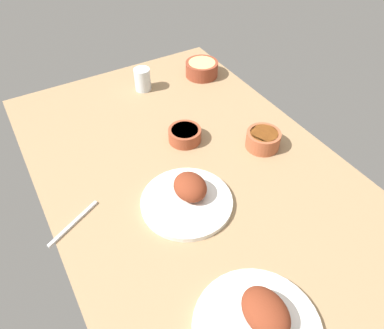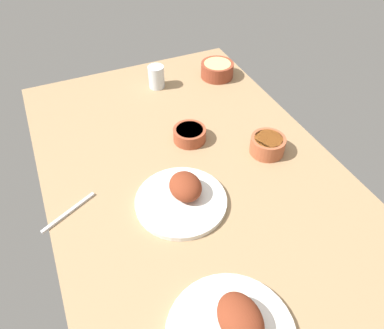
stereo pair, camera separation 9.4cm
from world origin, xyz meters
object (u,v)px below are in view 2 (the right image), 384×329
(bowl_sauce, at_px, (190,134))
(water_tumbler, at_px, (156,77))
(bowl_soup, at_px, (268,144))
(fork_loose, at_px, (69,212))
(plate_center_main, at_px, (183,196))
(plate_near_viewer, at_px, (234,329))
(bowl_pasta, at_px, (217,69))

(bowl_sauce, relative_size, water_tumbler, 1.24)
(bowl_soup, distance_m, fork_loose, 0.65)
(bowl_soup, relative_size, bowl_sauce, 1.02)
(fork_loose, bearing_deg, plate_center_main, 136.97)
(plate_center_main, relative_size, bowl_soup, 2.33)
(plate_center_main, distance_m, bowl_sauce, 0.28)
(bowl_soup, bearing_deg, fork_loose, -90.27)
(plate_near_viewer, relative_size, water_tumbler, 3.15)
(plate_near_viewer, xyz_separation_m, bowl_soup, (-0.48, 0.38, 0.01))
(bowl_soup, height_order, water_tumbler, water_tumbler)
(bowl_pasta, bearing_deg, water_tumbler, -96.09)
(bowl_sauce, relative_size, fork_loose, 0.62)
(bowl_soup, height_order, bowl_sauce, bowl_soup)
(bowl_soup, bearing_deg, plate_near_viewer, -38.75)
(plate_near_viewer, xyz_separation_m, bowl_pasta, (-0.97, 0.45, 0.01))
(plate_center_main, relative_size, bowl_sauce, 2.37)
(water_tumbler, bearing_deg, bowl_soup, 20.57)
(plate_near_viewer, xyz_separation_m, bowl_sauce, (-0.64, 0.17, 0.00))
(bowl_soup, bearing_deg, bowl_pasta, 172.65)
(plate_center_main, xyz_separation_m, fork_loose, (-0.09, -0.31, -0.02))
(plate_center_main, relative_size, bowl_pasta, 1.94)
(bowl_sauce, xyz_separation_m, fork_loose, (0.16, -0.44, -0.02))
(bowl_sauce, bearing_deg, fork_loose, -70.38)
(plate_near_viewer, distance_m, bowl_sauce, 0.66)
(bowl_sauce, distance_m, water_tumbler, 0.36)
(bowl_pasta, xyz_separation_m, bowl_sauce, (0.34, -0.27, -0.01))
(bowl_soup, relative_size, water_tumbler, 1.26)
(bowl_pasta, bearing_deg, bowl_soup, -7.35)
(plate_near_viewer, bearing_deg, bowl_soup, 141.25)
(plate_near_viewer, distance_m, fork_loose, 0.55)
(bowl_sauce, bearing_deg, water_tumbler, 178.04)
(plate_near_viewer, height_order, bowl_soup, plate_near_viewer)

